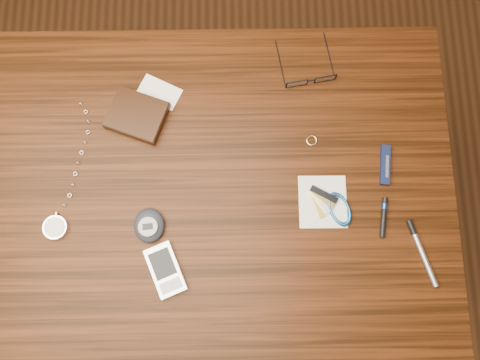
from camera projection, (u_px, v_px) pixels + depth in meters
The scene contains 12 objects.
ground at pixel (221, 229), 1.67m from camera, with size 3.80×3.80×0.00m, color #472814.
desk at pixel (209, 197), 1.04m from camera, with size 1.00×0.70×0.75m.
wallet_and_card at pixel (137, 115), 0.96m from camera, with size 0.16×0.16×0.02m.
eyeglasses at pixel (310, 79), 0.97m from camera, with size 0.12×0.13×0.02m.
gold_ring at pixel (312, 140), 0.96m from camera, with size 0.02×0.02×0.00m, color #F0D36A.
pocket_watch at pixel (57, 224), 0.91m from camera, with size 0.08×0.29×0.01m.
pda_phone at pixel (165, 270), 0.89m from camera, with size 0.09×0.11×0.02m.
pedometer at pixel (149, 225), 0.91m from camera, with size 0.07×0.07×0.03m.
notepad_keys at pixel (331, 205), 0.92m from camera, with size 0.12×0.11×0.01m.
pocket_knife at pixel (385, 165), 0.94m from camera, with size 0.03×0.08×0.01m.
silver_pen at pixel (420, 248), 0.91m from camera, with size 0.05×0.13×0.01m.
black_blue_pen at pixel (384, 216), 0.92m from camera, with size 0.02×0.08×0.01m.
Camera 1 is at (0.07, -0.18, 1.67)m, focal length 35.00 mm.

